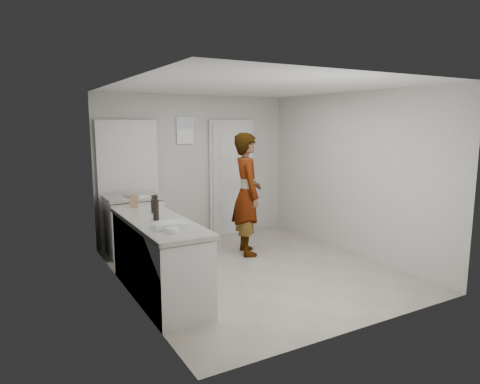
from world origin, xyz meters
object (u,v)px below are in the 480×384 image
oil_cruet_b (156,208)px  baking_dish (170,225)px  person (247,194)px  spice_jar (153,205)px  egg_bowl (173,230)px  oil_cruet_a (153,204)px  cake_mix_box (134,201)px

oil_cruet_b → baking_dish: size_ratio=0.84×
person → spice_jar: 1.61m
oil_cruet_b → egg_bowl: (-0.04, -0.63, -0.12)m
spice_jar → oil_cruet_a: oil_cruet_a is taller
cake_mix_box → oil_cruet_b: size_ratio=0.58×
cake_mix_box → spice_jar: cake_mix_box is taller
spice_jar → oil_cruet_b: oil_cruet_b is taller
person → baking_dish: bearing=143.5°
spice_jar → oil_cruet_b: bearing=-104.7°
person → egg_bowl: 2.39m
spice_jar → oil_cruet_a: bearing=-105.4°
person → baking_dish: person is taller
person → spice_jar: size_ratio=23.48×
baking_dish → egg_bowl: bearing=-102.0°
person → egg_bowl: person is taller
spice_jar → baking_dish: bearing=-98.7°
person → oil_cruet_a: 1.75m
person → oil_cruet_b: bearing=133.9°
person → baking_dish: (-1.76, -1.36, 0.01)m
egg_bowl → person: bearing=41.0°
person → oil_cruet_b: size_ratio=6.24×
oil_cruet_a → baking_dish: 0.83m
cake_mix_box → egg_bowl: size_ratio=1.36×
spice_jar → egg_bowl: (-0.21, -1.30, -0.02)m
oil_cruet_a → oil_cruet_b: bearing=-104.2°
cake_mix_box → oil_cruet_a: (0.12, -0.44, 0.02)m
person → spice_jar: person is taller
oil_cruet_a → oil_cruet_b: oil_cruet_b is taller
person → egg_bowl: (-1.81, -1.57, 0.01)m
cake_mix_box → oil_cruet_a: 0.45m
oil_cruet_a → baking_dish: (-0.09, -0.82, -0.08)m
baking_dish → person: bearing=37.6°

